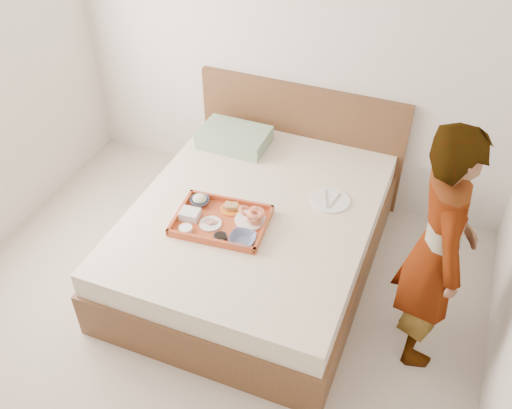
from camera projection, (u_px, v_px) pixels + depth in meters
The scene contains 16 objects.
ground at pixel (175, 367), 3.46m from camera, with size 3.50×4.00×0.01m, color #BEB1A1.
wall_back at pixel (291, 37), 4.04m from camera, with size 3.50×0.01×2.60m, color silver.
bed at pixel (255, 236), 3.96m from camera, with size 1.65×2.00×0.53m, color brown.
headboard at pixel (300, 140), 4.52m from camera, with size 1.65×0.06×0.95m, color brown.
pillow at pixel (234, 138), 4.33m from camera, with size 0.51×0.35×0.12m, color gray.
tray at pixel (221, 221), 3.65m from camera, with size 0.59×0.43×0.05m, color #B6531D.
prawn_plate at pixel (250, 220), 3.66m from camera, with size 0.20×0.20×0.01m, color white.
navy_bowl_big at pixel (243, 239), 3.51m from camera, with size 0.17×0.17×0.04m, color navy.
sauce_dish at pixel (220, 237), 3.52m from camera, with size 0.09×0.09×0.03m, color black.
meat_plate at pixel (210, 224), 3.64m from camera, with size 0.15×0.15×0.01m, color white.
bread_plate at pixel (231, 209), 3.75m from camera, with size 0.14×0.14×0.01m, color orange.
salad_bowl at pixel (200, 201), 3.79m from camera, with size 0.13×0.13×0.04m, color navy.
plastic_tub at pixel (190, 214), 3.68m from camera, with size 0.12×0.10×0.05m, color silver.
cheese_round at pixel (186, 229), 3.58m from camera, with size 0.09×0.09×0.03m, color white.
dinner_plate at pixel (330, 200), 3.84m from camera, with size 0.26×0.26×0.01m, color white.
person at pixel (437, 250), 3.10m from camera, with size 0.58×0.38×1.60m, color white.
Camera 1 is at (1.20, -1.68, 2.99)m, focal length 39.77 mm.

